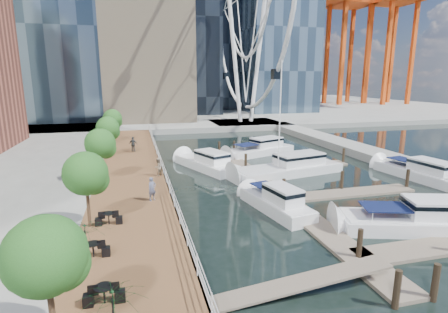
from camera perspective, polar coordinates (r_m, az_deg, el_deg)
name	(u,v)px	position (r m, az deg, el deg)	size (l,w,h in m)	color
ground	(292,249)	(21.35, 11.04, -14.68)	(520.00, 520.00, 0.00)	black
boardwalk	(132,181)	(33.33, -14.84, -3.88)	(6.00, 60.00, 1.00)	brown
seawall	(165,179)	(33.41, -9.68, -3.59)	(0.25, 60.00, 1.00)	#595954
land_far	(160,107)	(119.69, -10.49, 7.94)	(200.00, 114.00, 1.00)	gray
breakwater	(369,154)	(47.61, 22.62, 0.45)	(4.00, 60.00, 1.00)	gray
pier	(246,124)	(73.18, 3.54, 5.31)	(14.00, 12.00, 1.00)	gray
railing	(163,168)	(33.14, -9.92, -1.90)	(0.10, 60.00, 1.05)	white
floating_docks	(325,183)	(32.94, 16.21, -4.17)	(16.00, 34.00, 2.60)	#6D6051
port_cranes	(353,49)	(136.41, 20.33, 16.13)	(40.00, 52.00, 38.00)	#D84C14
street_trees	(100,144)	(31.63, -19.57, 1.99)	(2.60, 42.60, 4.60)	#3F2B1C
cafe_tables	(98,270)	(17.28, -19.86, -17.02)	(2.50, 13.70, 0.74)	black
yacht_foreground	(419,230)	(26.69, 29.17, -10.40)	(2.97, 11.08, 2.15)	white
pedestrian_near	(152,189)	(25.98, -11.66, -5.21)	(0.64, 0.42, 1.75)	#545870
pedestrian_mid	(158,167)	(32.43, -10.74, -1.71)	(0.80, 0.62, 1.64)	#84715B
pedestrian_far	(133,144)	(43.91, -14.60, 1.95)	(1.07, 0.45, 1.83)	#353C42
moored_yachts	(296,177)	(35.92, 11.74, -3.37)	(24.78, 39.27, 11.50)	silver
cafe_seating	(82,305)	(13.97, -22.17, -21.60)	(4.53, 11.81, 2.14)	#0F3810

